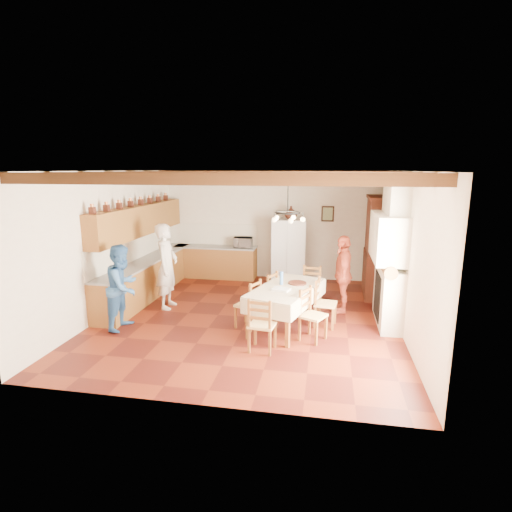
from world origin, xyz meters
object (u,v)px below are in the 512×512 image
Objects in this scene: dining_table at (286,291)px; chair_right_far at (326,303)px; chair_end_near at (262,324)px; person_man at (167,266)px; chair_left_near at (248,304)px; person_woman_blue at (123,287)px; person_woman_red at (343,274)px; chair_left_far at (265,294)px; chair_end_far at (311,289)px; chair_right_near at (313,315)px; hutch at (377,247)px; microwave at (243,242)px; refrigerator at (288,252)px.

chair_right_far is (0.76, 0.19, -0.26)m from dining_table.
chair_end_near is 3.05m from person_man.
chair_right_far is 1.66m from chair_end_near.
chair_left_near is 2.42m from person_woman_blue.
dining_table is 1.10× the size of person_man.
chair_left_far is at bearing -70.37° from person_woman_red.
chair_left_near is 1.68m from chair_end_far.
person_woman_blue is (-2.80, 0.53, 0.35)m from chair_end_near.
chair_right_near is 0.58× the size of person_woman_blue.
chair_left_far and chair_right_far have the same top height.
chair_end_near is 2.87m from person_woman_blue.
dining_table is 1.57m from person_woman_red.
person_man reaches higher than chair_end_near.
hutch is at bearing 51.48° from dining_table.
person_man is 3.76× the size of microwave.
refrigerator is at bearing 39.64° from chair_right_near.
person_woman_blue reaches higher than microwave.
microwave reaches higher than chair_left_far.
hutch reaches higher than chair_end_near.
person_woman_blue is at bearing -115.62° from microwave.
chair_left_far is 1.66m from chair_end_near.
dining_table is 0.82m from chair_right_far.
chair_right_far is at bearing -116.38° from hutch.
chair_left_far is (-2.43, -1.87, -0.73)m from hutch.
person_woman_red is (0.56, 1.63, 0.36)m from chair_right_near.
chair_left_far is (0.23, 0.68, 0.00)m from chair_left_near.
person_woman_blue is (-3.63, -0.06, 0.35)m from chair_right_near.
chair_left_far reaches higher than dining_table.
dining_table is 4.13× the size of microwave.
chair_left_near and chair_end_near have the same top height.
chair_right_near is (1.04, -1.06, 0.00)m from chair_left_far.
hutch is 5.85m from person_woman_blue.
person_woman_red is at bearing -60.39° from refrigerator.
hutch is at bearing 147.31° from person_woman_red.
person_woman_blue is (-2.35, -0.44, 0.35)m from chair_left_near.
refrigerator is 0.85× the size of dining_table.
chair_left_far is 1.00× the size of chair_end_near.
refrigerator is 3.09m from chair_right_far.
person_man is (-3.25, 1.21, 0.46)m from chair_right_near.
hutch is 2.52× the size of chair_end_far.
microwave is (1.15, 2.66, 0.09)m from person_man.
chair_end_near is 0.58× the size of person_woman_blue.
chair_end_far is (1.15, 1.23, 0.00)m from chair_left_near.
dining_table is at bearing -44.44° from person_woman_red.
hutch is at bearing 47.14° from chair_end_far.
person_man reaches higher than microwave.
chair_left_far is (-0.50, 0.55, -0.26)m from dining_table.
chair_left_near is at bearing 3.29° from chair_left_far.
person_woman_blue is (-2.81, -3.65, -0.05)m from refrigerator.
refrigerator reaches higher than dining_table.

